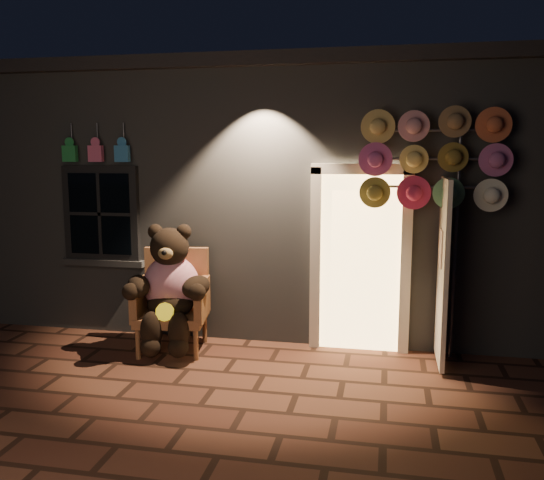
# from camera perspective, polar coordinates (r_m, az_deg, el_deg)

# --- Properties ---
(ground) EXTENTS (60.00, 60.00, 0.00)m
(ground) POSITION_cam_1_polar(r_m,az_deg,el_deg) (5.94, -5.82, -14.35)
(ground) COLOR brown
(ground) RESTS_ON ground
(shop_building) EXTENTS (7.30, 5.95, 3.51)m
(shop_building) POSITION_cam_1_polar(r_m,az_deg,el_deg) (9.36, 1.28, 5.14)
(shop_building) COLOR slate
(shop_building) RESTS_ON ground
(wicker_armchair) EXTENTS (0.91, 0.84, 1.18)m
(wicker_armchair) POSITION_cam_1_polar(r_m,az_deg,el_deg) (6.95, -9.73, -5.86)
(wicker_armchair) COLOR #985F3A
(wicker_armchair) RESTS_ON ground
(teddy_bear) EXTENTS (1.04, 0.87, 1.45)m
(teddy_bear) POSITION_cam_1_polar(r_m,az_deg,el_deg) (6.76, -10.11, -4.66)
(teddy_bear) COLOR #AD1235
(teddy_bear) RESTS_ON ground
(hat_rack) EXTENTS (1.57, 0.22, 2.78)m
(hat_rack) POSITION_cam_1_polar(r_m,az_deg,el_deg) (6.50, 15.73, 7.51)
(hat_rack) COLOR #59595E
(hat_rack) RESTS_ON ground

